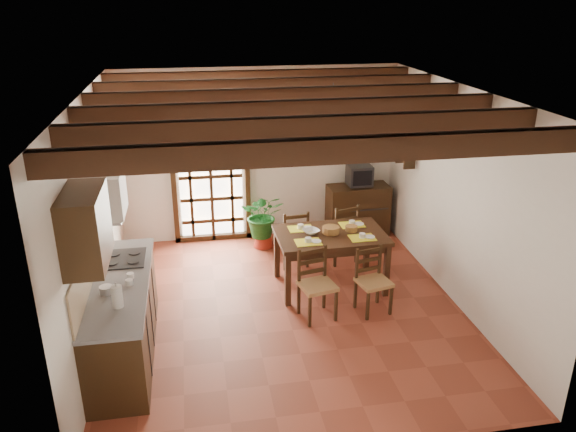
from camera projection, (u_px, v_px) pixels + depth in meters
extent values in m
plane|color=brown|center=(286.00, 310.00, 7.31)|extent=(5.00, 5.00, 0.00)
cube|color=silver|center=(259.00, 155.00, 9.08)|extent=(4.50, 0.02, 2.80)
cube|color=silver|center=(339.00, 319.00, 4.50)|extent=(4.50, 0.02, 2.80)
cube|color=silver|center=(92.00, 222.00, 6.42)|extent=(0.02, 5.00, 2.80)
cube|color=silver|center=(459.00, 198.00, 7.16)|extent=(0.02, 5.00, 2.80)
cube|color=white|center=(285.00, 93.00, 6.27)|extent=(4.50, 5.00, 0.02)
cube|color=black|center=(331.00, 150.00, 4.39)|extent=(4.50, 0.14, 0.20)
cube|color=black|center=(309.00, 127.00, 5.16)|extent=(4.50, 0.14, 0.20)
cube|color=black|center=(292.00, 110.00, 5.93)|extent=(4.50, 0.14, 0.20)
cube|color=black|center=(279.00, 96.00, 6.70)|extent=(4.50, 0.14, 0.20)
cube|color=black|center=(269.00, 86.00, 7.47)|extent=(4.50, 0.14, 0.20)
cube|color=black|center=(261.00, 77.00, 8.24)|extent=(4.50, 0.14, 0.20)
cube|color=white|center=(210.00, 175.00, 9.05)|extent=(1.01, 0.02, 2.11)
cube|color=black|center=(207.00, 105.00, 8.58)|extent=(1.26, 0.10, 0.08)
cube|color=black|center=(173.00, 178.00, 8.91)|extent=(0.08, 0.10, 2.28)
cube|color=black|center=(247.00, 174.00, 9.10)|extent=(0.08, 0.10, 2.28)
cube|color=black|center=(211.00, 177.00, 8.99)|extent=(1.01, 0.03, 2.02)
cube|color=black|center=(124.00, 319.00, 6.28)|extent=(0.60, 2.20, 0.88)
cube|color=slate|center=(119.00, 283.00, 6.11)|extent=(0.64, 2.25, 0.04)
cube|color=tan|center=(89.00, 266.00, 5.98)|extent=(0.02, 2.20, 0.50)
cube|color=black|center=(86.00, 228.00, 5.10)|extent=(0.35, 0.80, 0.70)
cube|color=white|center=(106.00, 193.00, 6.28)|extent=(0.38, 0.60, 0.50)
cube|color=silver|center=(109.00, 216.00, 6.38)|extent=(0.32, 0.55, 0.04)
cube|color=black|center=(124.00, 259.00, 6.60)|extent=(0.50, 0.55, 0.02)
cylinder|color=white|center=(117.00, 297.00, 5.57)|extent=(0.11, 0.11, 0.24)
cylinder|color=silver|center=(106.00, 291.00, 5.84)|extent=(0.14, 0.14, 0.10)
cube|color=#331E10|center=(331.00, 235.00, 7.63)|extent=(1.49, 0.97, 0.05)
cube|color=#331E10|center=(331.00, 240.00, 7.66)|extent=(1.34, 0.88, 0.11)
cube|color=#331E10|center=(367.00, 246.00, 8.27)|extent=(0.07, 0.07, 0.75)
cube|color=#331E10|center=(277.00, 253.00, 8.03)|extent=(0.07, 0.07, 0.75)
cube|color=#331E10|center=(387.00, 271.00, 7.52)|extent=(0.07, 0.07, 0.75)
cube|color=#331E10|center=(288.00, 280.00, 7.28)|extent=(0.07, 0.07, 0.75)
cube|color=#A67746|center=(317.00, 286.00, 6.98)|extent=(0.49, 0.48, 0.05)
cube|color=black|center=(312.00, 264.00, 7.04)|extent=(0.42, 0.12, 0.46)
cube|color=black|center=(317.00, 301.00, 7.06)|extent=(0.47, 0.45, 0.45)
cube|color=#A67746|center=(374.00, 282.00, 7.12)|extent=(0.46, 0.45, 0.05)
cube|color=black|center=(368.00, 262.00, 7.18)|extent=(0.39, 0.12, 0.43)
cube|color=black|center=(373.00, 297.00, 7.20)|extent=(0.44, 0.43, 0.42)
cube|color=#A67746|center=(293.00, 237.00, 8.39)|extent=(0.45, 0.43, 0.05)
cube|color=black|center=(296.00, 228.00, 8.15)|extent=(0.41, 0.08, 0.45)
cube|color=black|center=(293.00, 251.00, 8.47)|extent=(0.43, 0.41, 0.44)
cube|color=#A67746|center=(340.00, 232.00, 8.51)|extent=(0.53, 0.51, 0.05)
cube|color=black|center=(347.00, 221.00, 8.27)|extent=(0.43, 0.15, 0.48)
cube|color=black|center=(340.00, 246.00, 8.59)|extent=(0.50, 0.49, 0.47)
cube|color=yellow|center=(308.00, 239.00, 7.33)|extent=(0.34, 0.25, 0.01)
cube|color=yellow|center=(362.00, 235.00, 7.45)|extent=(0.34, 0.25, 0.01)
cube|color=yellow|center=(301.00, 226.00, 7.75)|extent=(0.34, 0.25, 0.01)
cube|color=yellow|center=(352.00, 222.00, 7.87)|extent=(0.34, 0.25, 0.01)
cylinder|color=olive|center=(331.00, 227.00, 7.58)|extent=(0.23, 0.23, 0.09)
imported|color=white|center=(311.00, 231.00, 7.61)|extent=(0.28, 0.28, 0.05)
cube|color=black|center=(358.00, 210.00, 9.45)|extent=(1.03, 0.49, 0.87)
cube|color=black|center=(359.00, 175.00, 9.22)|extent=(0.39, 0.35, 0.33)
cube|color=black|center=(363.00, 178.00, 9.06)|extent=(0.31, 0.02, 0.25)
cube|color=white|center=(350.00, 130.00, 9.18)|extent=(0.25, 0.03, 0.32)
cone|color=maroon|center=(264.00, 240.00, 9.09)|extent=(0.33, 0.33, 0.20)
imported|color=#144C19|center=(263.00, 214.00, 8.92)|extent=(1.97, 1.77, 1.94)
cube|color=black|center=(406.00, 154.00, 8.55)|extent=(0.20, 0.42, 0.03)
cube|color=black|center=(409.00, 163.00, 8.43)|extent=(0.18, 0.03, 0.18)
cube|color=black|center=(401.00, 157.00, 8.74)|extent=(0.18, 0.03, 0.18)
imported|color=#B2BFB2|center=(406.00, 148.00, 8.51)|extent=(0.15, 0.15, 0.15)
sphere|color=yellow|center=(407.00, 134.00, 8.43)|extent=(0.14, 0.14, 0.14)
cylinder|color=#144C19|center=(407.00, 144.00, 8.49)|extent=(0.01, 0.01, 0.28)
cube|color=brown|center=(414.00, 122.00, 8.38)|extent=(0.03, 0.32, 0.32)
cube|color=#C3B292|center=(413.00, 122.00, 8.38)|extent=(0.01, 0.26, 0.26)
cylinder|color=black|center=(333.00, 111.00, 7.10)|extent=(0.01, 0.01, 0.70)
cone|color=beige|center=(332.00, 139.00, 7.24)|extent=(0.36, 0.36, 0.14)
sphere|color=#FFD88C|center=(332.00, 146.00, 7.27)|extent=(0.09, 0.09, 0.09)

